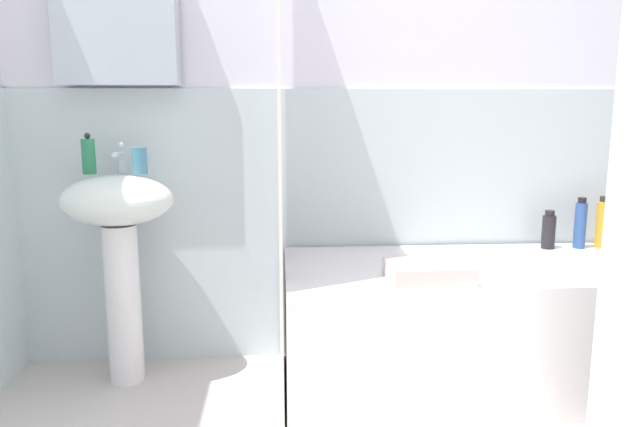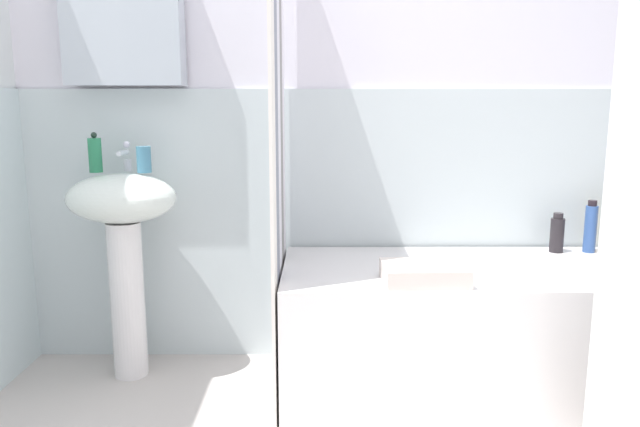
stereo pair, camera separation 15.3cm
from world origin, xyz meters
The scene contains 11 objects.
wall_back_tiled centered at (-0.06, 1.26, 1.14)m, with size 3.60×0.18×2.40m.
sink centered at (-1.05, 1.03, 0.63)m, with size 0.44×0.34×0.86m.
faucet centered at (-1.05, 1.11, 0.92)m, with size 0.03×0.12×0.12m.
soap_dispenser centered at (-1.17, 1.08, 0.93)m, with size 0.05×0.05×0.16m.
toothbrush_cup centered at (-0.97, 1.07, 0.91)m, with size 0.06×0.06×0.11m, color teal.
bathtub centered at (0.35, 0.89, 0.26)m, with size 1.49×0.66×0.51m, color white.
shower_curtain centered at (-0.41, 0.89, 1.00)m, with size 0.01×0.66×2.00m.
lotion_bottle centered at (1.00, 1.12, 0.62)m, with size 0.05×0.05×0.23m.
shampoo_bottle centered at (0.90, 1.13, 0.62)m, with size 0.05×0.05×0.22m.
conditioner_bottle centered at (0.76, 1.13, 0.59)m, with size 0.06×0.06×0.17m.
towel_folded centered at (0.12, 0.68, 0.55)m, with size 0.29×0.21×0.07m, color silver.
Camera 2 is at (-0.25, -1.34, 1.13)m, focal length 33.32 mm.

